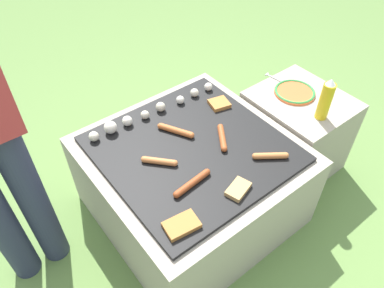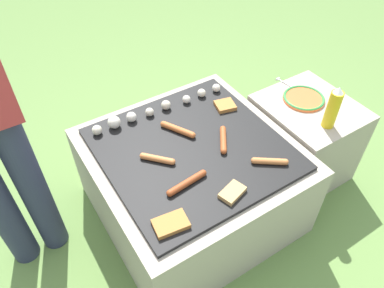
# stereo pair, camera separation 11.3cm
# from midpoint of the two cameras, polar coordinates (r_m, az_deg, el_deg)

# --- Properties ---
(ground_plane) EXTENTS (14.00, 14.00, 0.00)m
(ground_plane) POSITION_cam_midpoint_polar(r_m,az_deg,el_deg) (1.99, 1.65, -9.84)
(ground_plane) COLOR #608442
(grill) EXTENTS (0.87, 0.87, 0.45)m
(grill) POSITION_cam_midpoint_polar(r_m,az_deg,el_deg) (1.81, 1.79, -5.68)
(grill) COLOR #A89E8C
(grill) RESTS_ON ground_plane
(side_ledge) EXTENTS (0.43, 0.48, 0.45)m
(side_ledge) POSITION_cam_midpoint_polar(r_m,az_deg,el_deg) (2.11, 17.97, 0.70)
(side_ledge) COLOR #A89E8C
(side_ledge) RESTS_ON ground_plane
(sausage_mid_left) EXTENTS (0.11, 0.15, 0.03)m
(sausage_mid_left) POSITION_cam_midpoint_polar(r_m,az_deg,el_deg) (1.67, 6.71, 0.61)
(sausage_mid_left) COLOR #A34C23
(sausage_mid_left) RESTS_ON grill
(sausage_back_right) EXTENTS (0.19, 0.04, 0.03)m
(sausage_back_right) POSITION_cam_midpoint_polar(r_m,az_deg,el_deg) (1.49, 1.40, -6.02)
(sausage_back_right) COLOR #93421E
(sausage_back_right) RESTS_ON grill
(sausage_back_center) EXTENTS (0.12, 0.12, 0.03)m
(sausage_back_center) POSITION_cam_midpoint_polar(r_m,az_deg,el_deg) (1.58, -3.26, -2.34)
(sausage_back_center) COLOR #C6753D
(sausage_back_center) RESTS_ON grill
(sausage_front_center) EXTENTS (0.13, 0.10, 0.03)m
(sausage_front_center) POSITION_cam_midpoint_polar(r_m,az_deg,el_deg) (1.61, 13.73, -2.65)
(sausage_front_center) COLOR #C6753D
(sausage_front_center) RESTS_ON grill
(sausage_mid_right) EXTENTS (0.10, 0.17, 0.03)m
(sausage_mid_right) POSITION_cam_midpoint_polar(r_m,az_deg,el_deg) (1.71, -0.30, 2.15)
(sausage_mid_right) COLOR #B7602D
(sausage_mid_right) RESTS_ON grill
(bread_slice_left) EXTENTS (0.14, 0.10, 0.02)m
(bread_slice_left) POSITION_cam_midpoint_polar(r_m,az_deg,el_deg) (1.38, -0.87, -12.14)
(bread_slice_left) COLOR #B27033
(bread_slice_left) RESTS_ON grill
(bread_slice_right) EXTENTS (0.11, 0.11, 0.02)m
(bread_slice_right) POSITION_cam_midpoint_polar(r_m,az_deg,el_deg) (1.86, 6.80, 5.81)
(bread_slice_right) COLOR #B27033
(bread_slice_right) RESTS_ON grill
(bread_slice_center) EXTENTS (0.12, 0.09, 0.02)m
(bread_slice_center) POSITION_cam_midpoint_polar(r_m,az_deg,el_deg) (1.48, 8.36, -7.39)
(bread_slice_center) COLOR tan
(bread_slice_center) RESTS_ON grill
(mushroom_row) EXTENTS (0.69, 0.08, 0.06)m
(mushroom_row) POSITION_cam_midpoint_polar(r_m,az_deg,el_deg) (1.80, -4.67, 5.00)
(mushroom_row) COLOR beige
(mushroom_row) RESTS_ON grill
(plate_colorful) EXTENTS (0.21, 0.21, 0.02)m
(plate_colorful) POSITION_cam_midpoint_polar(r_m,az_deg,el_deg) (1.99, 18.25, 6.58)
(plate_colorful) COLOR orange
(plate_colorful) RESTS_ON side_ledge
(condiment_bottle) EXTENTS (0.06, 0.06, 0.22)m
(condiment_bottle) POSITION_cam_midpoint_polar(r_m,az_deg,el_deg) (1.82, 22.37, 5.04)
(condiment_bottle) COLOR gold
(condiment_bottle) RESTS_ON side_ledge
(fork_utensil) EXTENTS (0.04, 0.20, 0.01)m
(fork_utensil) POSITION_cam_midpoint_polar(r_m,az_deg,el_deg) (2.07, 16.21, 8.47)
(fork_utensil) COLOR silver
(fork_utensil) RESTS_ON side_ledge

